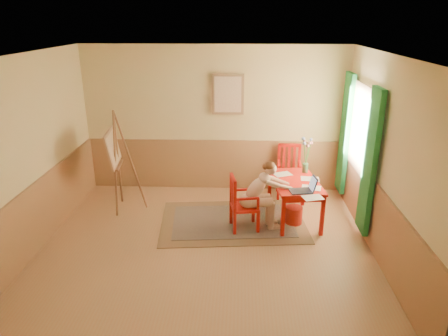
{
  "coord_description": "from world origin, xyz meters",
  "views": [
    {
      "loc": [
        0.51,
        -5.38,
        3.26
      ],
      "look_at": [
        0.25,
        0.55,
        1.05
      ],
      "focal_mm": 32.68,
      "sensor_mm": 36.0,
      "label": 1
    }
  ],
  "objects_px": {
    "table": "(295,186)",
    "figure": "(260,193)",
    "chair_left": "(242,203)",
    "laptop": "(305,189)",
    "easel": "(115,152)",
    "chair_back": "(289,171)"
  },
  "relations": [
    {
      "from": "chair_left",
      "to": "figure",
      "type": "xyz_separation_m",
      "value": [
        0.3,
        0.04,
        0.17
      ]
    },
    {
      "from": "easel",
      "to": "figure",
      "type": "bearing_deg",
      "value": -14.3
    },
    {
      "from": "chair_left",
      "to": "figure",
      "type": "distance_m",
      "value": 0.35
    },
    {
      "from": "table",
      "to": "chair_back",
      "type": "distance_m",
      "value": 1.05
    },
    {
      "from": "table",
      "to": "chair_left",
      "type": "relative_size",
      "value": 1.39
    },
    {
      "from": "laptop",
      "to": "chair_left",
      "type": "bearing_deg",
      "value": 175.32
    },
    {
      "from": "chair_back",
      "to": "easel",
      "type": "height_order",
      "value": "easel"
    },
    {
      "from": "table",
      "to": "chair_left",
      "type": "height_order",
      "value": "chair_left"
    },
    {
      "from": "figure",
      "to": "table",
      "type": "bearing_deg",
      "value": 28.66
    },
    {
      "from": "table",
      "to": "chair_left",
      "type": "bearing_deg",
      "value": -157.85
    },
    {
      "from": "table",
      "to": "figure",
      "type": "bearing_deg",
      "value": -151.34
    },
    {
      "from": "chair_left",
      "to": "laptop",
      "type": "bearing_deg",
      "value": -4.68
    },
    {
      "from": "chair_left",
      "to": "figure",
      "type": "bearing_deg",
      "value": 7.47
    },
    {
      "from": "chair_left",
      "to": "easel",
      "type": "xyz_separation_m",
      "value": [
        -2.19,
        0.67,
        0.61
      ]
    },
    {
      "from": "chair_back",
      "to": "laptop",
      "type": "xyz_separation_m",
      "value": [
        0.07,
        -1.48,
        0.27
      ]
    },
    {
      "from": "easel",
      "to": "chair_back",
      "type": "bearing_deg",
      "value": 13.32
    },
    {
      "from": "figure",
      "to": "easel",
      "type": "relative_size",
      "value": 0.63
    },
    {
      "from": "chair_back",
      "to": "laptop",
      "type": "relative_size",
      "value": 2.3
    },
    {
      "from": "table",
      "to": "laptop",
      "type": "xyz_separation_m",
      "value": [
        0.09,
        -0.44,
        0.14
      ]
    },
    {
      "from": "easel",
      "to": "chair_left",
      "type": "bearing_deg",
      "value": -17.07
    },
    {
      "from": "chair_left",
      "to": "table",
      "type": "bearing_deg",
      "value": 22.15
    },
    {
      "from": "laptop",
      "to": "chair_back",
      "type": "bearing_deg",
      "value": 92.74
    }
  ]
}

